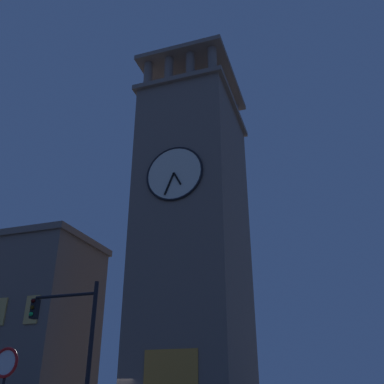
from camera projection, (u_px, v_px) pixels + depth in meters
name	position (u px, v px, depth m)	size (l,w,h in m)	color
clocktower	(195.00, 237.00, 31.45)	(7.18, 9.45, 29.46)	#75665B
traffic_signal_far	(71.00, 335.00, 15.66)	(2.82, 0.41, 5.52)	black
no_horn_sign	(4.00, 371.00, 11.30)	(0.78, 0.14, 2.80)	black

